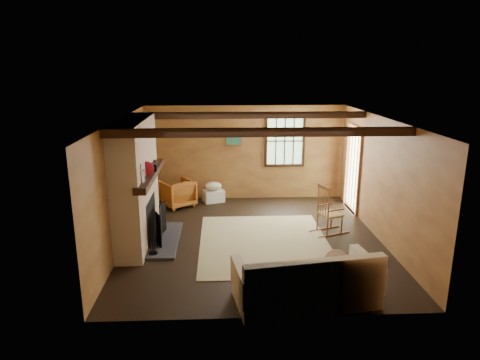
{
  "coord_description": "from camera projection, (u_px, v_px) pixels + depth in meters",
  "views": [
    {
      "loc": [
        -0.63,
        -7.92,
        3.36
      ],
      "look_at": [
        -0.25,
        0.4,
        1.12
      ],
      "focal_mm": 32.0,
      "sensor_mm": 36.0,
      "label": 1
    }
  ],
  "objects": [
    {
      "name": "basket_pillow",
      "position": [
        213.0,
        186.0,
        10.8
      ],
      "size": [
        0.45,
        0.38,
        0.21
      ],
      "primitive_type": "ellipsoid",
      "rotation": [
        0.0,
        0.0,
        0.1
      ],
      "color": "white",
      "rests_on": "laundry_basket"
    },
    {
      "name": "rocking_chair",
      "position": [
        328.0,
        213.0,
        8.76
      ],
      "size": [
        0.84,
        0.64,
        1.04
      ],
      "rotation": [
        0.0,
        0.0,
        1.95
      ],
      "color": "tan",
      "rests_on": "ground"
    },
    {
      "name": "armchair",
      "position": [
        177.0,
        193.0,
        10.46
      ],
      "size": [
        0.99,
        1.0,
        0.66
      ],
      "primitive_type": "imported",
      "rotation": [
        0.0,
        0.0,
        -2.54
      ],
      "color": "#BF6026",
      "rests_on": "ground"
    },
    {
      "name": "sofa",
      "position": [
        307.0,
        284.0,
        6.18
      ],
      "size": [
        2.17,
        1.21,
        0.83
      ],
      "rotation": [
        0.0,
        0.0,
        0.15
      ],
      "color": "white",
      "rests_on": "ground"
    },
    {
      "name": "rug",
      "position": [
        264.0,
        243.0,
        8.36
      ],
      "size": [
        2.5,
        3.0,
        0.01
      ],
      "primitive_type": "cube",
      "color": "tan",
      "rests_on": "ground"
    },
    {
      "name": "ground",
      "position": [
        253.0,
        239.0,
        8.54
      ],
      "size": [
        5.5,
        5.5,
        0.0
      ],
      "primitive_type": "plane",
      "color": "black",
      "rests_on": "ground"
    },
    {
      "name": "fireplace",
      "position": [
        137.0,
        187.0,
        8.16
      ],
      "size": [
        1.02,
        2.3,
        2.4
      ],
      "color": "#A55E3F",
      "rests_on": "ground"
    },
    {
      "name": "laundry_basket",
      "position": [
        213.0,
        196.0,
        10.86
      ],
      "size": [
        0.6,
        0.53,
        0.3
      ],
      "primitive_type": "cube",
      "rotation": [
        0.0,
        0.0,
        0.35
      ],
      "color": "white",
      "rests_on": "ground"
    },
    {
      "name": "room_envelope",
      "position": [
        264.0,
        156.0,
        8.38
      ],
      "size": [
        5.02,
        5.52,
        2.44
      ],
      "color": "#AD793D",
      "rests_on": "ground"
    },
    {
      "name": "firewood_pile",
      "position": [
        163.0,
        198.0,
        10.8
      ],
      "size": [
        0.59,
        0.11,
        0.21
      ],
      "color": "brown",
      "rests_on": "ground"
    }
  ]
}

